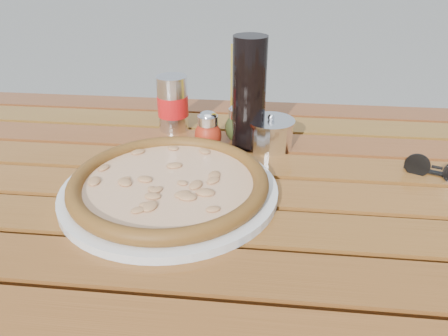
# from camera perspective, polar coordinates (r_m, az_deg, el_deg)

# --- Properties ---
(table) EXTENTS (1.40, 0.90, 0.75)m
(table) POSITION_cam_1_polar(r_m,az_deg,el_deg) (0.79, -0.16, -7.48)
(table) COLOR #321C0B
(table) RESTS_ON ground
(plate) EXTENTS (0.40, 0.40, 0.01)m
(plate) POSITION_cam_1_polar(r_m,az_deg,el_deg) (0.73, -7.12, -2.93)
(plate) COLOR silver
(plate) RESTS_ON table
(pizza) EXTENTS (0.42, 0.42, 0.03)m
(pizza) POSITION_cam_1_polar(r_m,az_deg,el_deg) (0.73, -7.19, -1.87)
(pizza) COLOR beige
(pizza) RESTS_ON plate
(pepper_shaker) EXTENTS (0.07, 0.07, 0.08)m
(pepper_shaker) POSITION_cam_1_polar(r_m,az_deg,el_deg) (0.87, -2.11, 4.77)
(pepper_shaker) COLOR #AC2A13
(pepper_shaker) RESTS_ON table
(oregano_shaker) EXTENTS (0.07, 0.07, 0.08)m
(oregano_shaker) POSITION_cam_1_polar(r_m,az_deg,el_deg) (0.91, 1.86, 5.74)
(oregano_shaker) COLOR #363F19
(oregano_shaker) RESTS_ON table
(dark_bottle) EXTENTS (0.08, 0.08, 0.22)m
(dark_bottle) POSITION_cam_1_polar(r_m,az_deg,el_deg) (0.87, 3.30, 9.75)
(dark_bottle) COLOR black
(dark_bottle) RESTS_ON table
(soda_can) EXTENTS (0.07, 0.07, 0.12)m
(soda_can) POSITION_cam_1_polar(r_m,az_deg,el_deg) (0.97, -6.70, 8.32)
(soda_can) COLOR silver
(soda_can) RESTS_ON table
(olive_oil_cruet) EXTENTS (0.07, 0.07, 0.21)m
(olive_oil_cruet) POSITION_cam_1_polar(r_m,az_deg,el_deg) (0.92, 2.94, 9.92)
(olive_oil_cruet) COLOR #B18F12
(olive_oil_cruet) RESTS_ON table
(parmesan_tin) EXTENTS (0.12, 0.12, 0.07)m
(parmesan_tin) POSITION_cam_1_polar(r_m,az_deg,el_deg) (0.89, 6.07, 4.57)
(parmesan_tin) COLOR white
(parmesan_tin) RESTS_ON table
(sunglasses) EXTENTS (0.11, 0.06, 0.04)m
(sunglasses) POSITION_cam_1_polar(r_m,az_deg,el_deg) (0.86, 26.00, -0.24)
(sunglasses) COLOR black
(sunglasses) RESTS_ON table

